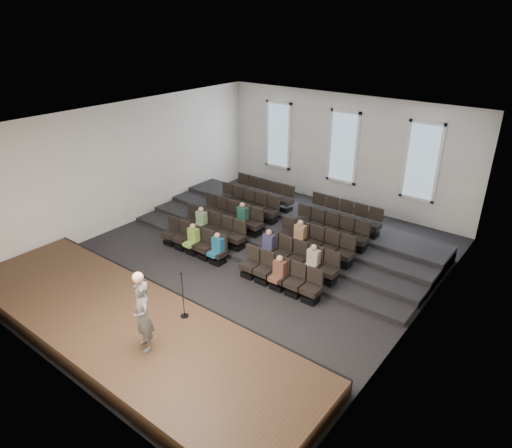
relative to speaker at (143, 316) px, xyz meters
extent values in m
plane|color=black|center=(-1.30, 5.45, -1.44)|extent=(14.00, 14.00, 0.00)
cube|color=white|center=(-1.30, 5.45, 3.57)|extent=(12.00, 14.00, 0.02)
cube|color=white|center=(-1.30, 12.47, 1.06)|extent=(12.00, 0.04, 5.00)
cube|color=white|center=(-1.30, -1.57, 1.06)|extent=(12.00, 0.04, 5.00)
cube|color=white|center=(-7.32, 5.45, 1.06)|extent=(0.04, 14.00, 5.00)
cube|color=white|center=(4.72, 5.45, 1.06)|extent=(0.04, 14.00, 5.00)
cube|color=#3C281A|center=(-1.30, 0.35, -1.19)|extent=(11.80, 3.60, 0.50)
cube|color=black|center=(-1.30, 2.12, -1.19)|extent=(11.80, 0.06, 0.52)
cube|color=black|center=(-1.30, 7.77, -1.36)|extent=(11.80, 4.80, 0.15)
cube|color=black|center=(-1.30, 8.30, -1.29)|extent=(11.80, 3.75, 0.30)
cube|color=black|center=(-1.30, 8.82, -1.21)|extent=(11.80, 2.70, 0.45)
cube|color=black|center=(-1.30, 9.35, -1.14)|extent=(11.80, 1.65, 0.60)
cube|color=black|center=(-4.43, 4.85, -1.34)|extent=(0.47, 0.43, 0.20)
cube|color=black|center=(-4.43, 4.85, -1.03)|extent=(0.55, 0.50, 0.19)
cube|color=black|center=(-4.43, 5.06, -0.62)|extent=(0.55, 0.08, 0.50)
cube|color=black|center=(-3.83, 4.85, -1.34)|extent=(0.47, 0.43, 0.20)
cube|color=black|center=(-3.83, 4.85, -1.03)|extent=(0.55, 0.50, 0.19)
cube|color=black|center=(-3.83, 5.06, -0.62)|extent=(0.55, 0.08, 0.50)
cube|color=black|center=(-3.23, 4.85, -1.34)|extent=(0.47, 0.43, 0.20)
cube|color=black|center=(-3.23, 4.85, -1.03)|extent=(0.55, 0.50, 0.19)
cube|color=black|center=(-3.23, 5.06, -0.62)|extent=(0.55, 0.08, 0.50)
cube|color=black|center=(-2.63, 4.85, -1.34)|extent=(0.47, 0.43, 0.20)
cube|color=black|center=(-2.63, 4.85, -1.03)|extent=(0.55, 0.50, 0.19)
cube|color=black|center=(-2.63, 5.06, -0.62)|extent=(0.55, 0.08, 0.50)
cube|color=black|center=(-2.03, 4.85, -1.34)|extent=(0.47, 0.43, 0.20)
cube|color=black|center=(-2.03, 4.85, -1.03)|extent=(0.55, 0.50, 0.19)
cube|color=black|center=(-2.03, 5.06, -0.62)|extent=(0.55, 0.08, 0.50)
cube|color=black|center=(-0.58, 4.85, -1.34)|extent=(0.47, 0.43, 0.20)
cube|color=black|center=(-0.58, 4.85, -1.03)|extent=(0.55, 0.50, 0.19)
cube|color=black|center=(-0.58, 5.06, -0.62)|extent=(0.55, 0.08, 0.50)
cube|color=black|center=(0.02, 4.85, -1.34)|extent=(0.47, 0.43, 0.20)
cube|color=black|center=(0.02, 4.85, -1.03)|extent=(0.55, 0.50, 0.19)
cube|color=black|center=(0.02, 5.06, -0.62)|extent=(0.55, 0.08, 0.50)
cube|color=black|center=(0.62, 4.85, -1.34)|extent=(0.47, 0.43, 0.20)
cube|color=black|center=(0.62, 4.85, -1.03)|extent=(0.55, 0.50, 0.19)
cube|color=black|center=(0.62, 5.06, -0.62)|extent=(0.55, 0.08, 0.50)
cube|color=black|center=(1.22, 4.85, -1.34)|extent=(0.47, 0.43, 0.20)
cube|color=black|center=(1.22, 4.85, -1.03)|extent=(0.55, 0.50, 0.19)
cube|color=black|center=(1.22, 5.06, -0.62)|extent=(0.55, 0.08, 0.50)
cube|color=black|center=(1.82, 4.85, -1.34)|extent=(0.47, 0.43, 0.20)
cube|color=black|center=(1.82, 4.85, -1.03)|extent=(0.55, 0.50, 0.19)
cube|color=black|center=(1.82, 5.06, -0.62)|extent=(0.55, 0.08, 0.50)
cube|color=black|center=(-4.43, 5.90, -1.19)|extent=(0.47, 0.43, 0.20)
cube|color=black|center=(-4.43, 5.90, -0.88)|extent=(0.55, 0.50, 0.19)
cube|color=black|center=(-4.43, 6.11, -0.47)|extent=(0.55, 0.08, 0.50)
cube|color=black|center=(-3.83, 5.90, -1.19)|extent=(0.47, 0.43, 0.20)
cube|color=black|center=(-3.83, 5.90, -0.88)|extent=(0.55, 0.50, 0.19)
cube|color=black|center=(-3.83, 6.11, -0.47)|extent=(0.55, 0.08, 0.50)
cube|color=black|center=(-3.23, 5.90, -1.19)|extent=(0.47, 0.43, 0.20)
cube|color=black|center=(-3.23, 5.90, -0.88)|extent=(0.55, 0.50, 0.19)
cube|color=black|center=(-3.23, 6.11, -0.47)|extent=(0.55, 0.08, 0.50)
cube|color=black|center=(-2.63, 5.90, -1.19)|extent=(0.47, 0.43, 0.20)
cube|color=black|center=(-2.63, 5.90, -0.88)|extent=(0.55, 0.50, 0.19)
cube|color=black|center=(-2.63, 6.11, -0.47)|extent=(0.55, 0.08, 0.50)
cube|color=black|center=(-2.03, 5.90, -1.19)|extent=(0.47, 0.43, 0.20)
cube|color=black|center=(-2.03, 5.90, -0.88)|extent=(0.55, 0.50, 0.19)
cube|color=black|center=(-2.03, 6.11, -0.47)|extent=(0.55, 0.08, 0.50)
cube|color=black|center=(-0.58, 5.90, -1.19)|extent=(0.47, 0.43, 0.20)
cube|color=black|center=(-0.58, 5.90, -0.88)|extent=(0.55, 0.50, 0.19)
cube|color=black|center=(-0.58, 6.11, -0.47)|extent=(0.55, 0.08, 0.50)
cube|color=black|center=(0.02, 5.90, -1.19)|extent=(0.47, 0.43, 0.20)
cube|color=black|center=(0.02, 5.90, -0.88)|extent=(0.55, 0.50, 0.19)
cube|color=black|center=(0.02, 6.11, -0.47)|extent=(0.55, 0.08, 0.50)
cube|color=black|center=(0.62, 5.90, -1.19)|extent=(0.47, 0.43, 0.20)
cube|color=black|center=(0.62, 5.90, -0.88)|extent=(0.55, 0.50, 0.19)
cube|color=black|center=(0.62, 6.11, -0.47)|extent=(0.55, 0.08, 0.50)
cube|color=black|center=(1.22, 5.90, -1.19)|extent=(0.47, 0.43, 0.20)
cube|color=black|center=(1.22, 5.90, -0.88)|extent=(0.55, 0.50, 0.19)
cube|color=black|center=(1.22, 6.11, -0.47)|extent=(0.55, 0.08, 0.50)
cube|color=black|center=(1.82, 5.90, -1.19)|extent=(0.47, 0.43, 0.20)
cube|color=black|center=(1.82, 5.90, -0.88)|extent=(0.55, 0.50, 0.19)
cube|color=black|center=(1.82, 6.11, -0.47)|extent=(0.55, 0.08, 0.50)
cube|color=black|center=(-4.43, 6.95, -1.04)|extent=(0.47, 0.42, 0.20)
cube|color=black|center=(-4.43, 6.95, -0.73)|extent=(0.55, 0.50, 0.19)
cube|color=black|center=(-4.43, 7.16, -0.32)|extent=(0.55, 0.08, 0.50)
cube|color=black|center=(-3.83, 6.95, -1.04)|extent=(0.47, 0.42, 0.20)
cube|color=black|center=(-3.83, 6.95, -0.73)|extent=(0.55, 0.50, 0.19)
cube|color=black|center=(-3.83, 7.16, -0.32)|extent=(0.55, 0.08, 0.50)
cube|color=black|center=(-3.23, 6.95, -1.04)|extent=(0.47, 0.42, 0.20)
cube|color=black|center=(-3.23, 6.95, -0.73)|extent=(0.55, 0.50, 0.19)
cube|color=black|center=(-3.23, 7.16, -0.32)|extent=(0.55, 0.08, 0.50)
cube|color=black|center=(-2.63, 6.95, -1.04)|extent=(0.47, 0.42, 0.20)
cube|color=black|center=(-2.63, 6.95, -0.73)|extent=(0.55, 0.50, 0.19)
cube|color=black|center=(-2.63, 7.16, -0.32)|extent=(0.55, 0.08, 0.50)
cube|color=black|center=(-2.03, 6.95, -1.04)|extent=(0.47, 0.42, 0.20)
cube|color=black|center=(-2.03, 6.95, -0.73)|extent=(0.55, 0.50, 0.19)
cube|color=black|center=(-2.03, 7.16, -0.32)|extent=(0.55, 0.08, 0.50)
cube|color=black|center=(-0.58, 6.95, -1.04)|extent=(0.47, 0.42, 0.20)
cube|color=black|center=(-0.58, 6.95, -0.73)|extent=(0.55, 0.50, 0.19)
cube|color=black|center=(-0.58, 7.16, -0.32)|extent=(0.55, 0.08, 0.50)
cube|color=black|center=(0.02, 6.95, -1.04)|extent=(0.47, 0.42, 0.20)
cube|color=black|center=(0.02, 6.95, -0.73)|extent=(0.55, 0.50, 0.19)
cube|color=black|center=(0.02, 7.16, -0.32)|extent=(0.55, 0.08, 0.50)
cube|color=black|center=(0.62, 6.95, -1.04)|extent=(0.47, 0.42, 0.20)
cube|color=black|center=(0.62, 6.95, -0.73)|extent=(0.55, 0.50, 0.19)
cube|color=black|center=(0.62, 7.16, -0.32)|extent=(0.55, 0.08, 0.50)
cube|color=black|center=(1.22, 6.95, -1.04)|extent=(0.47, 0.42, 0.20)
cube|color=black|center=(1.22, 6.95, -0.73)|extent=(0.55, 0.50, 0.19)
cube|color=black|center=(1.22, 7.16, -0.32)|extent=(0.55, 0.08, 0.50)
cube|color=black|center=(1.82, 6.95, -1.04)|extent=(0.47, 0.42, 0.20)
cube|color=black|center=(1.82, 6.95, -0.73)|extent=(0.55, 0.50, 0.19)
cube|color=black|center=(1.82, 7.16, -0.32)|extent=(0.55, 0.08, 0.50)
cube|color=black|center=(-4.43, 8.00, -0.89)|extent=(0.47, 0.42, 0.20)
cube|color=black|center=(-4.43, 8.00, -0.58)|extent=(0.55, 0.50, 0.19)
cube|color=black|center=(-4.43, 8.21, -0.17)|extent=(0.55, 0.08, 0.50)
cube|color=black|center=(-3.83, 8.00, -0.89)|extent=(0.47, 0.42, 0.20)
cube|color=black|center=(-3.83, 8.00, -0.58)|extent=(0.55, 0.50, 0.19)
cube|color=black|center=(-3.83, 8.21, -0.17)|extent=(0.55, 0.08, 0.50)
cube|color=black|center=(-3.23, 8.00, -0.89)|extent=(0.47, 0.42, 0.20)
cube|color=black|center=(-3.23, 8.00, -0.58)|extent=(0.55, 0.50, 0.19)
cube|color=black|center=(-3.23, 8.21, -0.17)|extent=(0.55, 0.08, 0.50)
cube|color=black|center=(-2.63, 8.00, -0.89)|extent=(0.47, 0.42, 0.20)
cube|color=black|center=(-2.63, 8.00, -0.58)|extent=(0.55, 0.50, 0.19)
cube|color=black|center=(-2.63, 8.21, -0.17)|extent=(0.55, 0.08, 0.50)
cube|color=black|center=(-2.03, 8.00, -0.89)|extent=(0.47, 0.42, 0.20)
cube|color=black|center=(-2.03, 8.00, -0.58)|extent=(0.55, 0.50, 0.19)
cube|color=black|center=(-2.03, 8.21, -0.17)|extent=(0.55, 0.08, 0.50)
cube|color=black|center=(-0.58, 8.00, -0.89)|extent=(0.47, 0.42, 0.20)
cube|color=black|center=(-0.58, 8.00, -0.58)|extent=(0.55, 0.50, 0.19)
cube|color=black|center=(-0.58, 8.21, -0.17)|extent=(0.55, 0.08, 0.50)
cube|color=black|center=(0.02, 8.00, -0.89)|extent=(0.47, 0.42, 0.20)
cube|color=black|center=(0.02, 8.00, -0.58)|extent=(0.55, 0.50, 0.19)
cube|color=black|center=(0.02, 8.21, -0.17)|extent=(0.55, 0.08, 0.50)
cube|color=black|center=(0.62, 8.00, -0.89)|extent=(0.47, 0.42, 0.20)
cube|color=black|center=(0.62, 8.00, -0.58)|extent=(0.55, 0.50, 0.19)
cube|color=black|center=(0.62, 8.21, -0.17)|extent=(0.55, 0.08, 0.50)
cube|color=black|center=(1.22, 8.00, -0.89)|extent=(0.47, 0.42, 0.20)
cube|color=black|center=(1.22, 8.00, -0.58)|extent=(0.55, 0.50, 0.19)
cube|color=black|center=(1.22, 8.21, -0.17)|extent=(0.55, 0.08, 0.50)
cube|color=black|center=(1.82, 8.00, -0.89)|extent=(0.47, 0.42, 0.20)
cube|color=black|center=(1.82, 8.00, -0.58)|extent=(0.55, 0.50, 0.19)
cube|color=black|center=(1.82, 8.21, -0.17)|extent=(0.55, 0.08, 0.50)
cube|color=black|center=(-4.43, 9.05, -0.74)|extent=(0.47, 0.42, 0.20)
cube|color=black|center=(-4.43, 9.05, -0.43)|extent=(0.55, 0.50, 0.19)
cube|color=black|center=(-4.43, 9.26, -0.02)|extent=(0.55, 0.08, 0.50)
cube|color=black|center=(-3.83, 9.05, -0.74)|extent=(0.47, 0.42, 0.20)
cube|color=black|center=(-3.83, 9.05, -0.43)|extent=(0.55, 0.50, 0.19)
cube|color=black|center=(-3.83, 9.26, -0.02)|extent=(0.55, 0.08, 0.50)
cube|color=black|center=(-3.23, 9.05, -0.74)|extent=(0.47, 0.42, 0.20)
cube|color=black|center=(-3.23, 9.05, -0.43)|extent=(0.55, 0.50, 0.19)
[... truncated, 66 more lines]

